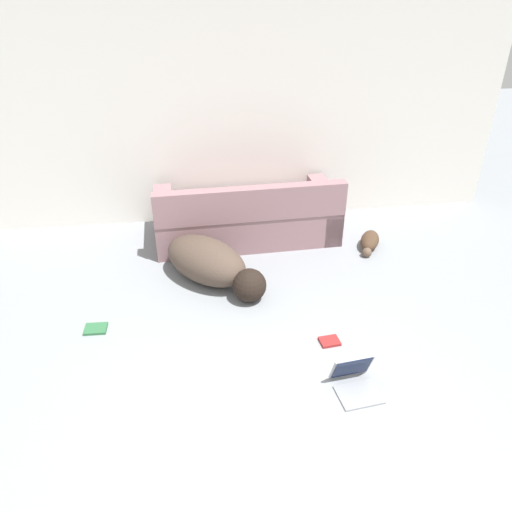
{
  "coord_description": "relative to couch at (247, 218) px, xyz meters",
  "views": [
    {
      "loc": [
        -0.42,
        -1.82,
        2.75
      ],
      "look_at": [
        0.06,
        1.74,
        0.61
      ],
      "focal_mm": 35.0,
      "sensor_mm": 36.0,
      "label": 1
    }
  ],
  "objects": [
    {
      "name": "cat",
      "position": [
        1.32,
        -0.41,
        -0.17
      ],
      "size": [
        0.35,
        0.55,
        0.16
      ],
      "rotation": [
        0.0,
        0.0,
        4.26
      ],
      "color": "#473323",
      "rests_on": "ground_plane"
    },
    {
      "name": "wall_back",
      "position": [
        -0.15,
        0.6,
        1.02
      ],
      "size": [
        6.45,
        0.06,
        2.55
      ],
      "color": "silver",
      "rests_on": "ground_plane"
    },
    {
      "name": "laptop_open",
      "position": [
        0.52,
        -2.42,
        -0.17
      ],
      "size": [
        0.35,
        0.37,
        0.25
      ],
      "rotation": [
        0.0,
        0.0,
        0.12
      ],
      "color": "gray",
      "rests_on": "ground_plane"
    },
    {
      "name": "ground_plane",
      "position": [
        -0.15,
        -3.19,
        -0.25
      ],
      "size": [
        20.0,
        20.0,
        0.0
      ],
      "primitive_type": "plane",
      "color": "gray"
    },
    {
      "name": "dog",
      "position": [
        -0.45,
        -0.85,
        -0.05
      ],
      "size": [
        1.11,
        1.18,
        0.43
      ],
      "rotation": [
        0.0,
        0.0,
        5.46
      ],
      "color": "#4C3D33",
      "rests_on": "ground_plane"
    },
    {
      "name": "book_red",
      "position": [
        0.47,
        -1.91,
        -0.24
      ],
      "size": [
        0.17,
        0.15,
        0.02
      ],
      "rotation": [
        0.0,
        0.0,
        0.11
      ],
      "color": "maroon",
      "rests_on": "ground_plane"
    },
    {
      "name": "couch",
      "position": [
        0.0,
        0.0,
        0.0
      ],
      "size": [
        2.05,
        0.94,
        0.76
      ],
      "rotation": [
        0.0,
        0.0,
        3.18
      ],
      "color": "gray",
      "rests_on": "ground_plane"
    },
    {
      "name": "book_green",
      "position": [
        -1.49,
        -1.48,
        -0.24
      ],
      "size": [
        0.19,
        0.16,
        0.02
      ],
      "rotation": [
        0.0,
        0.0,
        -0.04
      ],
      "color": "#2D663D",
      "rests_on": "ground_plane"
    }
  ]
}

